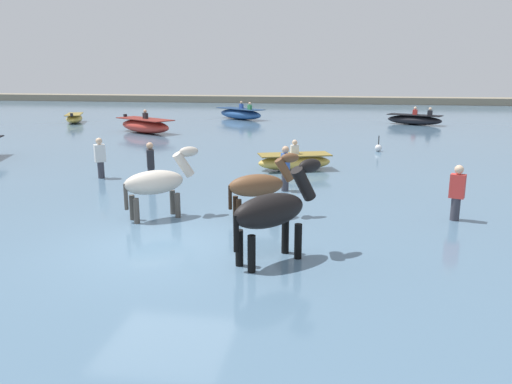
# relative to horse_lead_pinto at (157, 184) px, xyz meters

# --- Properties ---
(ground_plane) EXTENTS (120.00, 120.00, 0.00)m
(ground_plane) POSITION_rel_horse_lead_pinto_xyz_m (0.73, -1.77, -1.16)
(ground_plane) COLOR #666051
(water_surface) EXTENTS (90.00, 90.00, 0.36)m
(water_surface) POSITION_rel_horse_lead_pinto_xyz_m (0.73, 8.23, -0.98)
(water_surface) COLOR slate
(water_surface) RESTS_ON ground
(horse_lead_pinto) EXTENTS (1.60, 1.36, 1.96)m
(horse_lead_pinto) POSITION_rel_horse_lead_pinto_xyz_m (0.00, 0.00, 0.00)
(horse_lead_pinto) COLOR beige
(horse_lead_pinto) RESTS_ON ground
(horse_trailing_black) EXTENTS (1.60, 1.64, 2.12)m
(horse_trailing_black) POSITION_rel_horse_lead_pinto_xyz_m (2.92, -2.23, 0.10)
(horse_trailing_black) COLOR black
(horse_trailing_black) RESTS_ON ground
(horse_flank_bay) EXTENTS (1.63, 1.01, 1.83)m
(horse_flank_bay) POSITION_rel_horse_lead_pinto_xyz_m (2.27, 0.38, -0.08)
(horse_flank_bay) COLOR brown
(horse_flank_bay) RESTS_ON ground
(boat_near_starboard) EXTENTS (3.80, 3.07, 1.22)m
(boat_near_starboard) POSITION_rel_horse_lead_pinto_xyz_m (-6.11, 15.00, -0.42)
(boat_near_starboard) COLOR #BC382D
(boat_near_starboard) RESTS_ON water_surface
(boat_far_offshore) EXTENTS (1.81, 2.69, 0.69)m
(boat_far_offshore) POSITION_rel_horse_lead_pinto_xyz_m (-12.39, 19.15, -0.52)
(boat_far_offshore) COLOR gold
(boat_far_offshore) RESTS_ON water_surface
(boat_distant_west) EXTENTS (3.79, 3.34, 1.20)m
(boat_distant_west) POSITION_rel_horse_lead_pinto_xyz_m (-2.46, 23.02, -0.43)
(boat_distant_west) COLOR #28518E
(boat_distant_west) RESTS_ON water_surface
(boat_distant_east) EXTENTS (2.64, 1.67, 1.03)m
(boat_distant_east) POSITION_rel_horse_lead_pinto_xyz_m (2.61, 6.11, -0.52)
(boat_distant_east) COLOR gold
(boat_distant_east) RESTS_ON water_surface
(boat_mid_channel) EXTENTS (3.42, 2.29, 1.09)m
(boat_mid_channel) POSITION_rel_horse_lead_pinto_xyz_m (8.64, 21.31, -0.49)
(boat_mid_channel) COLOR black
(boat_mid_channel) RESTS_ON water_surface
(person_spectator_far) EXTENTS (0.38, 0.35, 1.63)m
(person_spectator_far) POSITION_rel_horse_lead_pinto_xyz_m (-3.25, 3.86, -0.29)
(person_spectator_far) COLOR #383842
(person_spectator_far) RESTS_ON ground
(person_onlooker_right) EXTENTS (0.29, 0.37, 1.63)m
(person_onlooker_right) POSITION_rel_horse_lead_pinto_xyz_m (2.60, 3.09, -0.29)
(person_onlooker_right) COLOR #383842
(person_onlooker_right) RESTS_ON ground
(person_wading_mid) EXTENTS (0.37, 0.30, 1.63)m
(person_wading_mid) POSITION_rel_horse_lead_pinto_xyz_m (6.68, 0.89, -0.29)
(person_wading_mid) COLOR #383842
(person_wading_mid) RESTS_ON ground
(person_onlooker_left) EXTENTS (0.31, 0.37, 1.63)m
(person_onlooker_left) POSITION_rel_horse_lead_pinto_xyz_m (-1.35, 3.18, -0.29)
(person_onlooker_left) COLOR #383842
(person_onlooker_left) RESTS_ON ground
(channel_buoy) EXTENTS (0.28, 0.28, 0.66)m
(channel_buoy) POSITION_rel_horse_lead_pinto_xyz_m (5.71, 10.58, -0.65)
(channel_buoy) COLOR silver
(channel_buoy) RESTS_ON water_surface
(far_shoreline) EXTENTS (80.00, 2.40, 1.00)m
(far_shoreline) POSITION_rel_horse_lead_pinto_xyz_m (0.73, 40.18, -0.66)
(far_shoreline) COLOR gray
(far_shoreline) RESTS_ON ground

